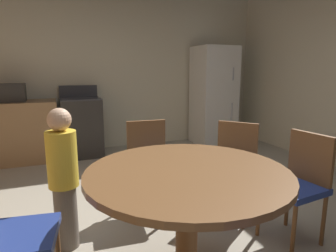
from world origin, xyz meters
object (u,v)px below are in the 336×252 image
dining_table (187,194)px  chair_east (299,180)px  chair_west (4,230)px  chair_north (149,160)px  chair_northeast (233,163)px  person_child (63,176)px  microwave (9,93)px  refrigerator (213,96)px  oven_range (82,126)px

dining_table → chair_east: size_ratio=1.43×
chair_west → chair_north: (1.11, 0.89, 0.00)m
chair_northeast → person_child: size_ratio=0.80×
dining_table → chair_northeast: chair_northeast is taller
microwave → refrigerator: bearing=-0.9°
chair_west → microwave: bearing=103.7°
oven_range → refrigerator: (2.34, -0.05, 0.41)m
refrigerator → chair_northeast: size_ratio=2.02×
chair_north → chair_east: bearing=50.6°
chair_north → chair_east: (0.95, -0.91, 0.00)m
refrigerator → dining_table: size_ratio=1.41×
refrigerator → chair_northeast: bearing=-116.0°
chair_northeast → chair_west: bearing=-24.2°
microwave → chair_northeast: size_ratio=0.51×
chair_northeast → person_child: bearing=-40.4°
chair_north → person_child: person_child is taller
oven_range → chair_west: (-0.67, -3.04, 0.03)m
microwave → chair_northeast: microwave is taller
microwave → chair_northeast: bearing=-49.7°
oven_range → chair_north: (0.44, -2.15, 0.03)m
oven_range → person_child: size_ratio=1.01×
chair_west → chair_east: bearing=7.3°
refrigerator → dining_table: 3.72m
chair_north → person_child: 0.87m
chair_northeast → oven_range: bearing=-105.9°
chair_north → chair_east: 1.32m
dining_table → microwave: bearing=112.8°
oven_range → chair_west: size_ratio=1.26×
chair_east → refrigerator: bearing=-114.3°
chair_west → chair_east: size_ratio=1.00×
chair_west → person_child: 0.63m
microwave → chair_west: size_ratio=0.51×
refrigerator → chair_west: refrigerator is taller
chair_north → refrigerator: bearing=142.2°
dining_table → chair_north: (0.08, 1.03, -0.10)m
oven_range → chair_east: 3.37m
chair_west → chair_north: 1.42m
oven_range → dining_table: oven_range is taller
chair_east → chair_west: bearing=-7.3°
refrigerator → chair_west: size_ratio=2.02×
dining_table → chair_north: chair_north is taller
microwave → chair_east: (2.37, -3.06, -0.53)m
microwave → chair_west: bearing=-84.2°
microwave → person_child: size_ratio=0.40×
chair_west → person_child: (0.32, 0.53, 0.08)m
oven_range → microwave: (-0.98, -0.00, 0.56)m
oven_range → dining_table: size_ratio=0.88×
person_child → chair_north: bearing=68.5°
oven_range → person_child: oven_range is taller
oven_range → refrigerator: bearing=-1.3°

